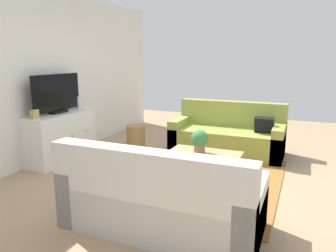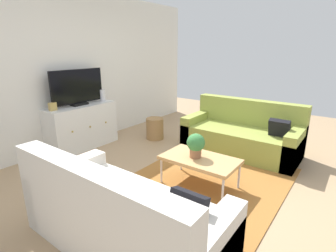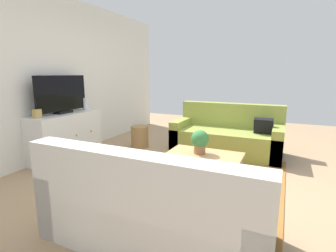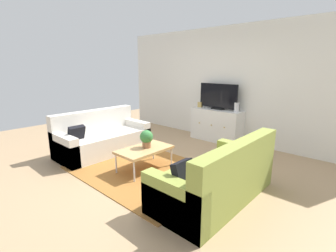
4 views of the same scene
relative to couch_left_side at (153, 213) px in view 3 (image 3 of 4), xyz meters
name	(u,v)px [view 3 (image 3 of 4)]	position (x,y,z in m)	size (l,w,h in m)	color
ground_plane	(196,179)	(1.44, 0.10, -0.29)	(10.00, 10.00, 0.00)	tan
wall_back	(53,78)	(1.44, 2.65, 1.06)	(6.40, 0.12, 2.70)	silver
area_rug	(207,181)	(1.44, -0.05, -0.28)	(2.50, 1.90, 0.01)	#9E662D
couch_left_side	(153,213)	(0.00, 0.00, 0.00)	(0.88, 1.88, 0.87)	silver
couch_right_side	(228,137)	(2.88, 0.00, 0.00)	(0.88, 1.88, 0.87)	olive
coffee_table	(204,156)	(1.39, -0.01, 0.08)	(0.55, 0.95, 0.39)	tan
potted_plant	(200,141)	(1.38, 0.05, 0.28)	(0.23, 0.23, 0.31)	#936042
tv_console	(66,136)	(1.36, 2.37, 0.10)	(1.24, 0.47, 0.77)	white
flat_screen_tv	(62,95)	(1.36, 2.39, 0.79)	(0.99, 0.16, 0.61)	black
glass_vase	(86,104)	(1.86, 2.37, 0.60)	(0.11, 0.11, 0.21)	silver
mantel_clock	(37,114)	(0.86, 2.37, 0.55)	(0.11, 0.07, 0.13)	tan
wicker_basket	(140,136)	(2.49, 1.63, -0.08)	(0.34, 0.34, 0.41)	#9E7547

